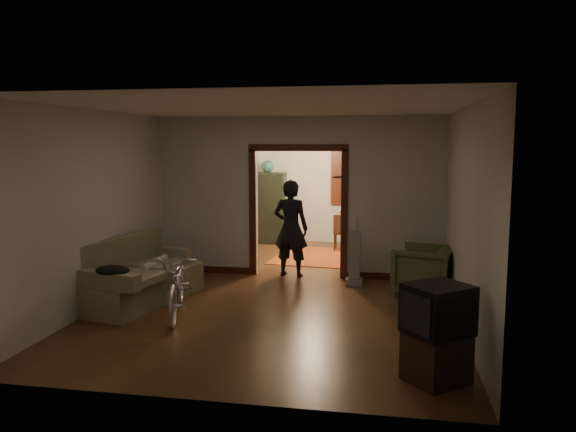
% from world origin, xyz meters
% --- Properties ---
extents(floor, '(5.00, 8.50, 0.01)m').
position_xyz_m(floor, '(0.00, 0.00, 0.00)').
color(floor, '#3E2513').
rests_on(floor, ground).
extents(ceiling, '(5.00, 8.50, 0.01)m').
position_xyz_m(ceiling, '(0.00, 0.00, 2.80)').
color(ceiling, white).
rests_on(ceiling, floor).
extents(wall_back, '(5.00, 0.02, 2.80)m').
position_xyz_m(wall_back, '(0.00, 4.25, 1.40)').
color(wall_back, beige).
rests_on(wall_back, floor).
extents(wall_left, '(0.02, 8.50, 2.80)m').
position_xyz_m(wall_left, '(-2.50, 0.00, 1.40)').
color(wall_left, beige).
rests_on(wall_left, floor).
extents(wall_right, '(0.02, 8.50, 2.80)m').
position_xyz_m(wall_right, '(2.50, 0.00, 1.40)').
color(wall_right, beige).
rests_on(wall_right, floor).
extents(partition_wall, '(5.00, 0.14, 2.80)m').
position_xyz_m(partition_wall, '(0.00, 0.75, 1.40)').
color(partition_wall, beige).
rests_on(partition_wall, floor).
extents(door_casing, '(1.74, 0.20, 2.32)m').
position_xyz_m(door_casing, '(0.00, 0.75, 1.10)').
color(door_casing, '#3E190E').
rests_on(door_casing, floor).
extents(far_window, '(0.98, 0.06, 1.28)m').
position_xyz_m(far_window, '(0.70, 4.21, 1.55)').
color(far_window, black).
rests_on(far_window, wall_back).
extents(chandelier, '(0.24, 0.24, 0.24)m').
position_xyz_m(chandelier, '(0.00, 2.50, 2.35)').
color(chandelier, '#FFE0A5').
rests_on(chandelier, ceiling).
extents(light_switch, '(0.08, 0.01, 0.12)m').
position_xyz_m(light_switch, '(1.05, 0.68, 1.25)').
color(light_switch, silver).
rests_on(light_switch, partition_wall).
extents(sofa, '(1.35, 2.21, 0.95)m').
position_xyz_m(sofa, '(-2.04, -1.31, 0.47)').
color(sofa, '#716E4B').
rests_on(sofa, floor).
extents(rolled_paper, '(0.10, 0.82, 0.10)m').
position_xyz_m(rolled_paper, '(-1.94, -1.01, 0.53)').
color(rolled_paper, beige).
rests_on(rolled_paper, sofa).
extents(jacket, '(0.46, 0.34, 0.13)m').
position_xyz_m(jacket, '(-1.99, -2.22, 0.68)').
color(jacket, black).
rests_on(jacket, sofa).
extents(bicycle, '(1.03, 1.76, 0.88)m').
position_xyz_m(bicycle, '(-1.26, -1.83, 0.44)').
color(bicycle, silver).
rests_on(bicycle, floor).
extents(armchair, '(1.06, 1.05, 0.78)m').
position_xyz_m(armchair, '(2.11, -0.22, 0.39)').
color(armchair, '#4F5630').
rests_on(armchair, floor).
extents(tv_stand, '(0.72, 0.71, 0.48)m').
position_xyz_m(tv_stand, '(2.05, -3.44, 0.24)').
color(tv_stand, black).
rests_on(tv_stand, floor).
extents(crt_tv, '(0.76, 0.75, 0.49)m').
position_xyz_m(crt_tv, '(2.05, -3.44, 0.73)').
color(crt_tv, black).
rests_on(crt_tv, tv_stand).
extents(vacuum, '(0.32, 0.28, 0.90)m').
position_xyz_m(vacuum, '(1.02, 0.23, 0.45)').
color(vacuum, gray).
rests_on(vacuum, floor).
extents(person, '(0.68, 0.50, 1.71)m').
position_xyz_m(person, '(-0.13, 0.68, 0.85)').
color(person, black).
rests_on(person, floor).
extents(oriental_rug, '(1.71, 2.15, 0.02)m').
position_xyz_m(oriental_rug, '(0.07, 2.45, 0.01)').
color(oriental_rug, maroon).
rests_on(oriental_rug, floor).
extents(locker, '(0.85, 0.50, 1.66)m').
position_xyz_m(locker, '(-1.23, 3.89, 0.83)').
color(locker, black).
rests_on(locker, floor).
extents(globe, '(0.28, 0.28, 0.28)m').
position_xyz_m(globe, '(-1.23, 3.89, 1.94)').
color(globe, '#1E5972').
rests_on(globe, locker).
extents(desk, '(1.18, 0.74, 0.83)m').
position_xyz_m(desk, '(1.06, 3.66, 0.41)').
color(desk, '#331C11').
rests_on(desk, floor).
extents(desk_chair, '(0.46, 0.46, 0.81)m').
position_xyz_m(desk_chair, '(0.58, 3.17, 0.41)').
color(desk_chair, '#331C11').
rests_on(desk_chair, floor).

